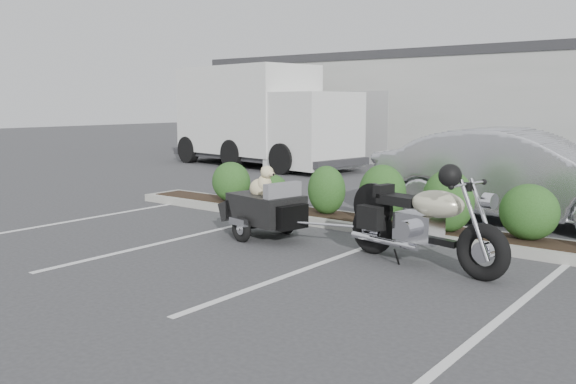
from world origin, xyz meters
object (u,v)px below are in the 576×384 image
Objects in this scene: sedan at (520,176)px; delivery_truck at (262,119)px; pet_trailer at (265,207)px; dumpster at (493,162)px; motorcycle at (422,224)px.

delivery_truck is at bearing 63.63° from sedan.
dumpster is (0.64, 8.78, 0.11)m from pet_trailer.
pet_trailer is at bearing -41.07° from delivery_truck.
pet_trailer is (-2.78, 0.03, -0.07)m from motorcycle.
sedan is 11.31m from delivery_truck.
sedan reaches higher than dumpster.
motorcycle is 1.16× the size of dumpster.
dumpster is at bearing 9.73° from delivery_truck.
dumpster reaches higher than pet_trailer.
delivery_truck is (-7.35, 8.59, 1.13)m from pet_trailer.
motorcycle is 3.85m from sedan.
sedan is 5.45m from dumpster.
dumpster is (-2.23, 4.97, -0.25)m from sedan.
motorcycle is 0.33× the size of delivery_truck.
sedan is at bearing 64.33° from pet_trailer.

